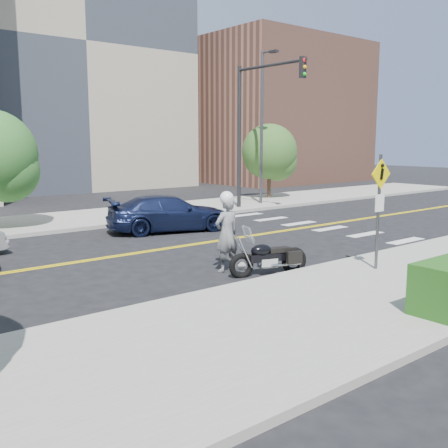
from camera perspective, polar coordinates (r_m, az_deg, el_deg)
ground_plane at (r=16.43m, az=-11.30°, el=-3.41°), size 120.00×120.00×0.00m
sidewalk_near at (r=10.59m, az=8.33°, el=-9.86°), size 60.00×5.00×0.15m
sidewalk_far at (r=23.23m, az=-19.99°, el=0.02°), size 60.00×5.00×0.15m
building_mid at (r=43.59m, az=-18.75°, el=17.14°), size 18.00×14.00×20.00m
building_right at (r=47.92m, az=5.34°, el=11.98°), size 14.00×12.00×12.00m
lamp_post at (r=28.42m, az=4.11°, el=10.33°), size 0.16×0.16×8.00m
traffic_light at (r=26.04m, az=3.03°, el=11.61°), size 0.28×4.50×7.00m
pedestrian_sign at (r=14.15m, az=16.54°, el=2.46°), size 0.78×0.08×3.00m
motorcyclist at (r=14.00m, az=0.30°, el=-0.85°), size 0.75×0.49×2.18m
motorcycle at (r=13.80m, az=4.95°, el=-2.82°), size 2.28×1.24×1.33m
parked_car_blue at (r=20.52m, az=-5.97°, el=1.17°), size 5.20×3.22×1.41m
tree_far_b at (r=31.28m, az=4.97°, el=7.85°), size 3.26×3.26×4.51m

